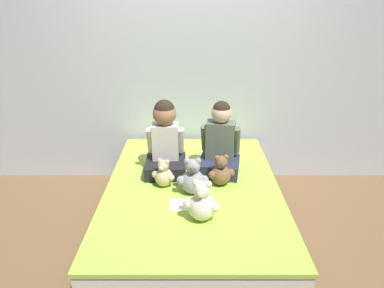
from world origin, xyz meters
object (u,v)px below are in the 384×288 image
child_on_left (165,141)px  child_on_right (219,144)px  teddy_bear_held_by_right_child (220,172)px  sign_card (184,205)px  bed (192,210)px  teddy_bear_at_foot_of_bed (201,203)px  teddy_bear_held_by_left_child (163,175)px  teddy_bear_between_children (192,178)px

child_on_left → child_on_right: child_on_left is taller
teddy_bear_held_by_right_child → sign_card: 0.42m
child_on_left → bed: bearing=-49.1°
teddy_bear_at_foot_of_bed → bed: bearing=110.6°
bed → child_on_left: size_ratio=3.07×
teddy_bear_held_by_left_child → teddy_bear_between_children: teddy_bear_between_children is taller
child_on_left → sign_card: (0.16, -0.52, -0.27)m
teddy_bear_held_by_right_child → teddy_bear_between_children: 0.25m
teddy_bear_at_foot_of_bed → teddy_bear_held_by_right_child: bearing=83.4°
bed → child_on_right: size_ratio=3.11×
child_on_left → child_on_right: bearing=-1.9°
child_on_right → teddy_bear_at_foot_of_bed: (-0.17, -0.67, -0.13)m
teddy_bear_held_by_left_child → teddy_bear_at_foot_of_bed: (0.28, -0.43, 0.03)m
child_on_left → teddy_bear_at_foot_of_bed: child_on_left is taller
teddy_bear_held_by_left_child → teddy_bear_at_foot_of_bed: size_ratio=0.79×
teddy_bear_held_by_left_child → teddy_bear_held_by_right_child: size_ratio=0.90×
teddy_bear_at_foot_of_bed → sign_card: 0.23m
child_on_left → teddy_bear_at_foot_of_bed: size_ratio=2.12×
teddy_bear_held_by_left_child → sign_card: (0.16, -0.27, -0.09)m
teddy_bear_between_children → sign_card: teddy_bear_between_children is taller
sign_card → teddy_bear_at_foot_of_bed: bearing=-53.6°
bed → sign_card: (-0.06, -0.27, 0.23)m
teddy_bear_held_by_right_child → bed: bearing=172.4°
child_on_left → sign_card: bearing=-73.9°
teddy_bear_held_by_right_child → teddy_bear_held_by_left_child: bearing=169.9°
sign_card → bed: bearing=77.7°
bed → teddy_bear_between_children: (-0.00, -0.10, 0.35)m
teddy_bear_held_by_right_child → child_on_left: bearing=140.4°
child_on_left → teddy_bear_at_foot_of_bed: (0.28, -0.68, -0.15)m
child_on_right → sign_card: 0.64m
child_on_right → teddy_bear_at_foot_of_bed: child_on_right is taller
teddy_bear_held_by_right_child → sign_card: bearing=-146.2°
child_on_left → teddy_bear_held_by_right_child: size_ratio=2.44×
teddy_bear_held_by_right_child → teddy_bear_between_children: size_ratio=0.89×
child_on_left → teddy_bear_at_foot_of_bed: 0.75m
sign_card → teddy_bear_held_by_right_child: bearing=46.4°
bed → child_on_left: bearing=132.3°
bed → teddy_bear_between_children: teddy_bear_between_children is taller
child_on_left → teddy_bear_at_foot_of_bed: bearing=-68.9°
teddy_bear_held_by_right_child → teddy_bear_at_foot_of_bed: size_ratio=0.87×
teddy_bear_held_by_left_child → sign_card: 0.33m
bed → teddy_bear_held_by_right_child: size_ratio=7.49×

